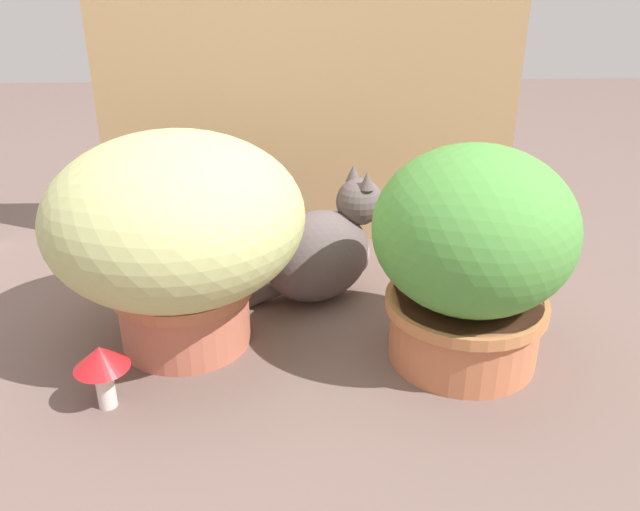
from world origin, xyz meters
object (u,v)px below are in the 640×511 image
Objects in this scene: grass_planter at (177,229)px; cat at (324,250)px; leafy_planter at (471,253)px; mushroom_ornament_red at (101,363)px.

cat is at bearing 31.32° from grass_planter.
grass_planter is 0.58m from leafy_planter.
leafy_planter reaches higher than cat.
leafy_planter reaches higher than mushroom_ornament_red.
cat is 3.06× the size of mushroom_ornament_red.
leafy_planter is 1.14× the size of cat.
mushroom_ornament_red is at bearing -117.81° from grass_planter.
leafy_planter is (0.57, -0.09, -0.02)m from grass_planter.
cat is 0.58m from mushroom_ornament_red.
cat is (0.30, 0.18, -0.14)m from grass_planter.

